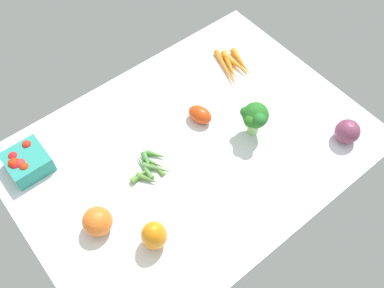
{
  "coord_description": "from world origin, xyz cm",
  "views": [
    {
      "loc": [
        44.49,
        55.22,
        110.56
      ],
      "look_at": [
        0.0,
        0.0,
        4.0
      ],
      "focal_mm": 40.59,
      "sensor_mm": 36.0,
      "label": 1
    }
  ],
  "objects": [
    {
      "name": "red_onion_center",
      "position": [
        -37.96,
        26.35,
        5.72
      ],
      "size": [
        7.45,
        7.45,
        7.45
      ],
      "primitive_type": "sphere",
      "color": "#7A3855",
      "rests_on": "tablecloth"
    },
    {
      "name": "berry_basket",
      "position": [
        41.17,
        -24.18,
        5.29
      ],
      "size": [
        11.34,
        11.34,
        7.03
      ],
      "color": "teal",
      "rests_on": "tablecloth"
    },
    {
      "name": "tablecloth",
      "position": [
        0.0,
        0.0,
        1.0
      ],
      "size": [
        104.0,
        76.0,
        2.0
      ],
      "primitive_type": "cube",
      "color": "white",
      "rests_on": "ground"
    },
    {
      "name": "broccoli_head",
      "position": [
        -17.69,
        7.26,
        9.87
      ],
      "size": [
        8.83,
        8.94,
        11.96
      ],
      "color": "#96CC76",
      "rests_on": "tablecloth"
    },
    {
      "name": "roma_tomato",
      "position": [
        -8.49,
        -6.61,
        4.6
      ],
      "size": [
        7.22,
        9.04,
        5.21
      ],
      "primitive_type": "ellipsoid",
      "rotation": [
        0.0,
        0.0,
        1.86
      ],
      "color": "#D34113",
      "rests_on": "tablecloth"
    },
    {
      "name": "okra_pile",
      "position": [
        14.11,
        -1.72,
        2.9
      ],
      "size": [
        13.46,
        13.02,
        1.98
      ],
      "color": "#498B44",
      "rests_on": "tablecloth"
    },
    {
      "name": "heirloom_tomato_orange",
      "position": [
        35.02,
        4.37,
        5.97
      ],
      "size": [
        7.94,
        7.94,
        7.94
      ],
      "primitive_type": "sphere",
      "color": "orange",
      "rests_on": "tablecloth"
    },
    {
      "name": "carrot_bunch",
      "position": [
        -31.3,
        -16.33,
        3.17
      ],
      "size": [
        12.73,
        17.62,
        2.64
      ],
      "color": "orange",
      "rests_on": "tablecloth"
    },
    {
      "name": "bell_pepper_orange",
      "position": [
        26.01,
        17.07,
        6.84
      ],
      "size": [
        9.02,
        9.02,
        9.69
      ],
      "primitive_type": "ellipsoid",
      "rotation": [
        0.0,
        0.0,
        5.17
      ],
      "color": "orange",
      "rests_on": "tablecloth"
    }
  ]
}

